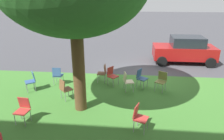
{
  "coord_description": "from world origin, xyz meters",
  "views": [
    {
      "loc": [
        0.65,
        10.5,
        4.12
      ],
      "look_at": [
        1.48,
        1.72,
        0.82
      ],
      "focal_mm": 33.08,
      "sensor_mm": 36.0,
      "label": 1
    }
  ],
  "objects_px": {
    "chair_8": "(161,80)",
    "chair_7": "(23,108)",
    "chair_2": "(58,74)",
    "chair_6": "(65,88)",
    "chair_0": "(112,75)",
    "chair_9": "(31,80)",
    "parked_car": "(184,50)",
    "chair_5": "(127,80)",
    "chair_3": "(141,77)",
    "chair_1": "(103,72)",
    "chair_4": "(139,116)"
  },
  "relations": [
    {
      "from": "chair_8",
      "to": "chair_7",
      "type": "bearing_deg",
      "value": 30.55
    },
    {
      "from": "chair_2",
      "to": "chair_6",
      "type": "bearing_deg",
      "value": 119.34
    },
    {
      "from": "chair_0",
      "to": "chair_9",
      "type": "bearing_deg",
      "value": 15.39
    },
    {
      "from": "parked_car",
      "to": "chair_9",
      "type": "bearing_deg",
      "value": 31.76
    },
    {
      "from": "chair_2",
      "to": "chair_5",
      "type": "bearing_deg",
      "value": 173.24
    },
    {
      "from": "chair_3",
      "to": "chair_6",
      "type": "relative_size",
      "value": 1.0
    },
    {
      "from": "chair_6",
      "to": "chair_8",
      "type": "xyz_separation_m",
      "value": [
        -4.01,
        -1.23,
        0.0
      ]
    },
    {
      "from": "chair_7",
      "to": "parked_car",
      "type": "bearing_deg",
      "value": -133.92
    },
    {
      "from": "chair_3",
      "to": "chair_7",
      "type": "bearing_deg",
      "value": 38.11
    },
    {
      "from": "chair_0",
      "to": "chair_5",
      "type": "bearing_deg",
      "value": 140.25
    },
    {
      "from": "chair_2",
      "to": "chair_8",
      "type": "xyz_separation_m",
      "value": [
        -4.8,
        0.19,
        0.0
      ]
    },
    {
      "from": "chair_5",
      "to": "chair_6",
      "type": "relative_size",
      "value": 1.0
    },
    {
      "from": "chair_2",
      "to": "chair_5",
      "type": "height_order",
      "value": "same"
    },
    {
      "from": "chair_1",
      "to": "chair_2",
      "type": "distance_m",
      "value": 2.16
    },
    {
      "from": "parked_car",
      "to": "chair_4",
      "type": "bearing_deg",
      "value": 67.42
    },
    {
      "from": "chair_3",
      "to": "chair_8",
      "type": "height_order",
      "value": "same"
    },
    {
      "from": "chair_2",
      "to": "chair_6",
      "type": "height_order",
      "value": "same"
    },
    {
      "from": "chair_8",
      "to": "parked_car",
      "type": "xyz_separation_m",
      "value": [
        -1.91,
        -4.18,
        0.32
      ]
    },
    {
      "from": "chair_1",
      "to": "chair_9",
      "type": "distance_m",
      "value": 3.28
    },
    {
      "from": "chair_3",
      "to": "chair_8",
      "type": "bearing_deg",
      "value": 163.77
    },
    {
      "from": "chair_0",
      "to": "chair_9",
      "type": "height_order",
      "value": "same"
    },
    {
      "from": "parked_car",
      "to": "chair_5",
      "type": "bearing_deg",
      "value": 52.09
    },
    {
      "from": "chair_4",
      "to": "chair_2",
      "type": "bearing_deg",
      "value": -40.3
    },
    {
      "from": "chair_5",
      "to": "chair_8",
      "type": "height_order",
      "value": "same"
    },
    {
      "from": "chair_8",
      "to": "chair_9",
      "type": "distance_m",
      "value": 5.76
    },
    {
      "from": "parked_car",
      "to": "chair_8",
      "type": "bearing_deg",
      "value": 65.48
    },
    {
      "from": "chair_4",
      "to": "chair_9",
      "type": "xyz_separation_m",
      "value": [
        4.67,
        -2.43,
        0.0
      ]
    },
    {
      "from": "chair_1",
      "to": "chair_5",
      "type": "xyz_separation_m",
      "value": [
        -1.2,
        0.91,
        0.0
      ]
    },
    {
      "from": "chair_5",
      "to": "chair_6",
      "type": "bearing_deg",
      "value": 22.37
    },
    {
      "from": "chair_2",
      "to": "chair_3",
      "type": "bearing_deg",
      "value": -178.96
    },
    {
      "from": "chair_1",
      "to": "chair_5",
      "type": "distance_m",
      "value": 1.51
    },
    {
      "from": "chair_8",
      "to": "parked_car",
      "type": "distance_m",
      "value": 4.61
    },
    {
      "from": "chair_1",
      "to": "chair_7",
      "type": "height_order",
      "value": "same"
    },
    {
      "from": "chair_2",
      "to": "chair_5",
      "type": "xyz_separation_m",
      "value": [
        -3.3,
        0.39,
        0.0
      ]
    },
    {
      "from": "chair_2",
      "to": "chair_7",
      "type": "distance_m",
      "value": 3.09
    },
    {
      "from": "chair_8",
      "to": "parked_car",
      "type": "bearing_deg",
      "value": -114.52
    },
    {
      "from": "chair_7",
      "to": "chair_8",
      "type": "distance_m",
      "value": 5.7
    },
    {
      "from": "chair_6",
      "to": "parked_car",
      "type": "height_order",
      "value": "parked_car"
    },
    {
      "from": "chair_0",
      "to": "chair_9",
      "type": "xyz_separation_m",
      "value": [
        3.49,
        0.96,
        0.0
      ]
    },
    {
      "from": "chair_2",
      "to": "chair_9",
      "type": "distance_m",
      "value": 1.19
    },
    {
      "from": "chair_4",
      "to": "chair_7",
      "type": "height_order",
      "value": "same"
    },
    {
      "from": "chair_4",
      "to": "chair_6",
      "type": "bearing_deg",
      "value": -30.76
    },
    {
      "from": "chair_0",
      "to": "chair_9",
      "type": "distance_m",
      "value": 3.62
    },
    {
      "from": "chair_5",
      "to": "chair_6",
      "type": "height_order",
      "value": "same"
    },
    {
      "from": "chair_2",
      "to": "chair_4",
      "type": "xyz_separation_m",
      "value": [
        -3.73,
        3.17,
        0.0
      ]
    },
    {
      "from": "chair_2",
      "to": "chair_8",
      "type": "height_order",
      "value": "same"
    },
    {
      "from": "chair_5",
      "to": "parked_car",
      "type": "xyz_separation_m",
      "value": [
        -3.42,
        -4.39,
        0.32
      ]
    },
    {
      "from": "chair_2",
      "to": "chair_4",
      "type": "relative_size",
      "value": 1.0
    },
    {
      "from": "chair_2",
      "to": "chair_6",
      "type": "xyz_separation_m",
      "value": [
        -0.8,
        1.42,
        0.0
      ]
    },
    {
      "from": "chair_4",
      "to": "chair_6",
      "type": "xyz_separation_m",
      "value": [
        2.94,
        -1.75,
        0.0
      ]
    }
  ]
}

